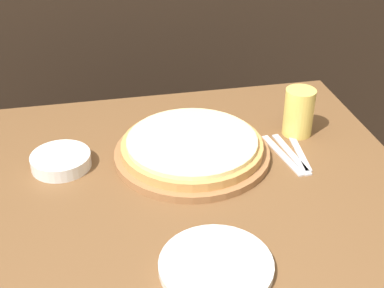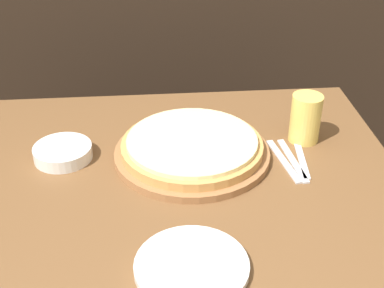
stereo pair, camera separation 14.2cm
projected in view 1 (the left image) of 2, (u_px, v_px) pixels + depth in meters
name	position (u px, v px, depth m)	size (l,w,h in m)	color
dining_table	(175.00, 282.00, 1.56)	(1.21, 0.95, 0.74)	brown
pizza_on_board	(192.00, 148.00, 1.43)	(0.42, 0.42, 0.06)	#99663D
beer_glass	(299.00, 110.00, 1.51)	(0.09, 0.09, 0.14)	#E5C65B
dinner_plate	(216.00, 266.00, 1.08)	(0.24, 0.24, 0.02)	silver
side_bowl	(61.00, 161.00, 1.40)	(0.16, 0.16, 0.04)	silver
fork	(282.00, 155.00, 1.45)	(0.05, 0.21, 0.00)	silver
dinner_knife	(291.00, 154.00, 1.45)	(0.04, 0.21, 0.00)	silver
spoon	(300.00, 153.00, 1.46)	(0.04, 0.18, 0.00)	silver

